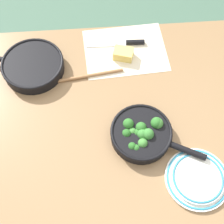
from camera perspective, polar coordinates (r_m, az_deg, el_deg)
ground_plane at (r=1.98m, az=-0.00°, el=-10.46°), size 14.00×14.00×0.00m
dining_table_red at (r=1.35m, az=-0.00°, el=-1.89°), size 1.30×0.95×0.75m
skillet_broccoli at (r=1.22m, az=5.57°, el=-3.93°), size 0.35×0.25×0.08m
skillet_eggs at (r=1.42m, az=-14.32°, el=8.20°), size 0.40×0.27×0.06m
wooden_spoon at (r=1.38m, az=-8.34°, el=5.90°), size 0.41×0.08×0.02m
parchment_sheet at (r=1.47m, az=2.43°, el=11.22°), size 0.39×0.31×0.00m
grater_knife at (r=1.48m, az=2.18°, el=12.48°), size 0.27×0.04×0.02m
cheese_block at (r=1.43m, az=2.09°, el=10.57°), size 0.10×0.08×0.05m
dinner_plate_stack at (r=1.21m, az=15.34°, el=-11.64°), size 0.24×0.24×0.03m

